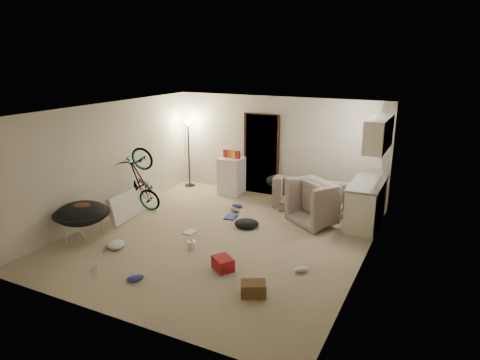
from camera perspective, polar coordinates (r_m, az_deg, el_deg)
The scene contains 37 objects.
floor at distance 8.54m, azimuth -2.75°, elevation -7.66°, with size 5.50×6.00×0.02m, color tan.
ceiling at distance 7.86m, azimuth -3.01°, elevation 9.36°, with size 5.50×6.00×0.02m, color white.
wall_back at distance 10.76m, azimuth 4.98°, elevation 4.43°, with size 5.50×0.02×2.50m, color beige.
wall_front at distance 5.82m, azimuth -17.56°, elevation -6.81°, with size 5.50×0.02×2.50m, color beige.
wall_left at distance 9.72m, azimuth -17.24°, elevation 2.45°, with size 0.02×6.00×2.50m, color beige.
wall_right at distance 7.23m, azimuth 16.62°, elevation -2.19°, with size 0.02×6.00×2.50m, color beige.
doorway at distance 10.92m, azimuth 2.92°, elevation 3.41°, with size 0.85×0.10×2.04m, color black.
door_trim at distance 10.89m, azimuth 2.85°, elevation 3.38°, with size 0.97×0.04×2.10m, color #371C13.
floor_lamp at distance 11.52m, azimuth -6.91°, elevation 5.45°, with size 0.28×0.28×1.81m.
kitchen_counter at distance 9.41m, azimuth 16.44°, elevation -3.09°, with size 0.60×1.50×0.88m, color white.
counter_top at distance 9.27m, azimuth 16.67°, elevation -0.40°, with size 0.64×1.54×0.04m, color gray.
kitchen_uppers at distance 9.02m, azimuth 18.02°, elevation 5.89°, with size 0.38×1.40×0.65m, color white.
sofa at distance 10.13m, azimuth 10.02°, elevation -2.25°, with size 1.88×0.74×0.55m, color #3D453D.
armchair at distance 9.37m, azimuth 11.29°, elevation -3.42°, with size 1.06×0.93×0.69m, color #3D453D.
bicycle at distance 10.01m, azimuth -12.96°, elevation -1.84°, with size 0.54×1.56×0.82m, color black.
book_asset at distance 7.43m, azimuth -19.24°, elevation -12.36°, with size 0.15×0.20×0.02m, color #A41821.
mini_fridge at distance 10.96m, azimuth -1.15°, elevation 0.54°, with size 0.56×0.56×0.95m, color white.
snack_box_0 at distance 10.91m, azimuth -1.95°, elevation 3.30°, with size 0.10×0.07×0.30m, color #A41821.
snack_box_1 at distance 10.85m, azimuth -1.40°, elevation 3.24°, with size 0.10×0.07×0.30m, color #C85B19.
snack_box_2 at distance 10.80m, azimuth -0.83°, elevation 3.17°, with size 0.10×0.07×0.30m, color gold.
snack_box_3 at distance 10.75m, azimuth -0.26°, elevation 3.11°, with size 0.10×0.07×0.30m, color #A41821.
saucer_chair at distance 8.78m, azimuth -20.30°, elevation -4.80°, with size 1.06×1.06×0.75m.
hoodie at distance 8.66m, azimuth -20.35°, elevation -3.63°, with size 0.48×0.40×0.22m, color #56311D.
sofa_drape at distance 10.34m, azimuth 5.05°, elevation -0.13°, with size 0.56×0.46×0.28m, color black.
tv_box at distance 9.61m, azimuth -15.18°, elevation -3.46°, with size 0.11×0.90×0.60m, color silver.
drink_case_a at distance 6.58m, azimuth 1.79°, elevation -14.32°, with size 0.37×0.27×0.21m, color brown.
drink_case_b at distance 7.29m, azimuth -2.29°, elevation -11.06°, with size 0.37×0.27×0.21m, color #A41821.
juicer at distance 8.06m, azimuth -6.47°, elevation -8.51°, with size 0.15×0.15×0.21m.
newspaper at distance 8.91m, azimuth 1.20°, elevation -6.50°, with size 0.38×0.50×0.01m, color #B0A9A2.
book_blue at distance 9.48m, azimuth -1.25°, elevation -4.97°, with size 0.22×0.31×0.03m, color #2F39AC.
book_white at distance 8.78m, azimuth -6.69°, elevation -6.91°, with size 0.20×0.26×0.02m, color silver.
shoe_0 at distance 10.07m, azimuth -0.36°, elevation -3.46°, with size 0.27×0.11×0.10m, color #2F39AC.
shoe_1 at distance 9.80m, azimuth -0.68°, elevation -3.99°, with size 0.30×0.12×0.11m, color slate.
shoe_2 at distance 7.17m, azimuth -13.82°, elevation -12.59°, with size 0.28×0.12×0.11m, color #2F39AC.
shoe_4 at distance 7.30m, azimuth 8.23°, elevation -11.72°, with size 0.26×0.11×0.10m, color white.
clothes_lump_a at distance 8.96m, azimuth 0.89°, elevation -5.82°, with size 0.52×0.44×0.17m, color black.
clothes_lump_c at distance 8.40m, azimuth -16.24°, elevation -8.25°, with size 0.39×0.33×0.12m, color silver.
Camera 1 is at (3.83, -6.80, 3.47)m, focal length 32.00 mm.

